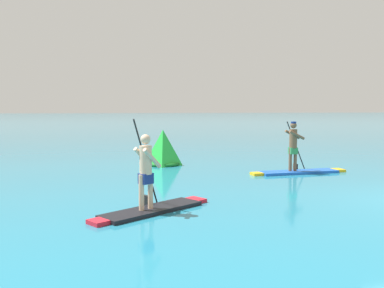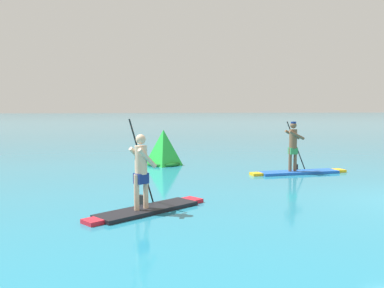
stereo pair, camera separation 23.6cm
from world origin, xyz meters
TOP-DOWN VIEW (x-y plane):
  - paddleboarder_near_left at (-6.79, 0.94)m, footprint 2.79×1.88m
  - paddleboarder_mid_center at (-1.08, 4.93)m, footprint 3.47×0.86m
  - race_marker_buoy at (-5.10, 8.17)m, footprint 1.31×1.31m

SIDE VIEW (x-z plane):
  - paddleboarder_near_left at x=-6.79m, z-range -0.63..1.41m
  - paddleboarder_mid_center at x=-1.08m, z-range -0.52..1.31m
  - race_marker_buoy at x=-5.10m, z-range -0.07..1.32m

